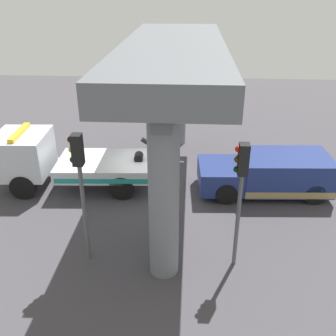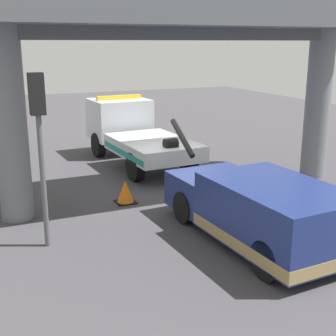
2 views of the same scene
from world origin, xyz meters
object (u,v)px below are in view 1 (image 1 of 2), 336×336
(towed_van_green, at_px, (270,174))
(traffic_light_far, at_px, (79,172))
(traffic_light_near, at_px, (241,180))
(tow_truck_white, at_px, (58,160))
(traffic_cone_orange, at_px, (170,207))

(towed_van_green, height_order, traffic_light_far, traffic_light_far)
(traffic_light_near, xyz_separation_m, traffic_light_far, (4.50, 0.00, 0.11))
(tow_truck_white, relative_size, traffic_light_far, 1.77)
(traffic_light_far, bearing_deg, traffic_light_near, 180.00)
(traffic_cone_orange, bearing_deg, tow_truck_white, -22.26)
(traffic_light_far, xyz_separation_m, traffic_cone_orange, (-2.42, -2.64, -2.70))
(traffic_light_near, relative_size, traffic_light_far, 0.96)
(traffic_light_near, bearing_deg, tow_truck_white, -33.87)
(towed_van_green, height_order, traffic_cone_orange, towed_van_green)
(traffic_light_near, xyz_separation_m, traffic_cone_orange, (2.08, -2.64, -2.59))
(traffic_light_far, distance_m, traffic_cone_orange, 4.48)
(towed_van_green, distance_m, traffic_light_far, 8.16)
(traffic_cone_orange, bearing_deg, traffic_light_far, 47.46)
(tow_truck_white, xyz_separation_m, towed_van_green, (-8.66, -0.05, -0.42))
(tow_truck_white, relative_size, traffic_cone_orange, 10.76)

